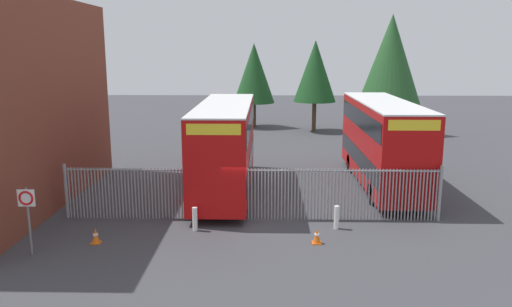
{
  "coord_description": "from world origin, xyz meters",
  "views": [
    {
      "loc": [
        0.52,
        -20.24,
        7.04
      ],
      "look_at": [
        0.0,
        4.0,
        2.0
      ],
      "focal_mm": 35.35,
      "sensor_mm": 36.0,
      "label": 1
    }
  ],
  "objects_px": {
    "double_decker_bus_near_gate": "(225,144)",
    "bollard_center_front": "(336,217)",
    "traffic_cone_by_gate": "(317,236)",
    "traffic_cone_mid_forecourt": "(96,236)",
    "double_decker_bus_behind_fence_left": "(383,140)",
    "speed_limit_sign_post": "(27,206)",
    "bollard_near_left": "(195,219)"
  },
  "relations": [
    {
      "from": "double_decker_bus_near_gate",
      "to": "bollard_center_front",
      "type": "distance_m",
      "value": 7.52
    },
    {
      "from": "traffic_cone_by_gate",
      "to": "traffic_cone_mid_forecourt",
      "type": "relative_size",
      "value": 1.0
    },
    {
      "from": "double_decker_bus_near_gate",
      "to": "double_decker_bus_behind_fence_left",
      "type": "bearing_deg",
      "value": 8.88
    },
    {
      "from": "double_decker_bus_near_gate",
      "to": "speed_limit_sign_post",
      "type": "bearing_deg",
      "value": -126.97
    },
    {
      "from": "bollard_near_left",
      "to": "bollard_center_front",
      "type": "relative_size",
      "value": 1.0
    },
    {
      "from": "double_decker_bus_near_gate",
      "to": "traffic_cone_mid_forecourt",
      "type": "height_order",
      "value": "double_decker_bus_near_gate"
    },
    {
      "from": "bollard_near_left",
      "to": "traffic_cone_mid_forecourt",
      "type": "height_order",
      "value": "bollard_near_left"
    },
    {
      "from": "bollard_center_front",
      "to": "speed_limit_sign_post",
      "type": "distance_m",
      "value": 11.42
    },
    {
      "from": "double_decker_bus_behind_fence_left",
      "to": "speed_limit_sign_post",
      "type": "xyz_separation_m",
      "value": [
        -14.23,
        -9.44,
        -0.65
      ]
    },
    {
      "from": "double_decker_bus_near_gate",
      "to": "bollard_center_front",
      "type": "xyz_separation_m",
      "value": [
        4.84,
        -5.41,
        -1.95
      ]
    },
    {
      "from": "double_decker_bus_near_gate",
      "to": "double_decker_bus_behind_fence_left",
      "type": "xyz_separation_m",
      "value": [
        8.06,
        1.26,
        0.0
      ]
    },
    {
      "from": "double_decker_bus_behind_fence_left",
      "to": "speed_limit_sign_post",
      "type": "distance_m",
      "value": 17.09
    },
    {
      "from": "bollard_near_left",
      "to": "speed_limit_sign_post",
      "type": "xyz_separation_m",
      "value": [
        -5.4,
        -2.46,
        1.3
      ]
    },
    {
      "from": "double_decker_bus_behind_fence_left",
      "to": "traffic_cone_mid_forecourt",
      "type": "height_order",
      "value": "double_decker_bus_behind_fence_left"
    },
    {
      "from": "double_decker_bus_near_gate",
      "to": "bollard_near_left",
      "type": "distance_m",
      "value": 6.1
    },
    {
      "from": "traffic_cone_by_gate",
      "to": "double_decker_bus_behind_fence_left",
      "type": "bearing_deg",
      "value": 63.27
    },
    {
      "from": "traffic_cone_by_gate",
      "to": "traffic_cone_mid_forecourt",
      "type": "height_order",
      "value": "same"
    },
    {
      "from": "double_decker_bus_behind_fence_left",
      "to": "traffic_cone_by_gate",
      "type": "height_order",
      "value": "double_decker_bus_behind_fence_left"
    },
    {
      "from": "bollard_center_front",
      "to": "traffic_cone_by_gate",
      "type": "bearing_deg",
      "value": -120.55
    },
    {
      "from": "bollard_near_left",
      "to": "traffic_cone_mid_forecourt",
      "type": "bearing_deg",
      "value": -158.01
    },
    {
      "from": "bollard_near_left",
      "to": "speed_limit_sign_post",
      "type": "distance_m",
      "value": 6.07
    },
    {
      "from": "traffic_cone_by_gate",
      "to": "speed_limit_sign_post",
      "type": "distance_m",
      "value": 10.26
    },
    {
      "from": "traffic_cone_by_gate",
      "to": "traffic_cone_mid_forecourt",
      "type": "distance_m",
      "value": 8.16
    },
    {
      "from": "bollard_center_front",
      "to": "traffic_cone_mid_forecourt",
      "type": "distance_m",
      "value": 9.25
    },
    {
      "from": "double_decker_bus_behind_fence_left",
      "to": "traffic_cone_by_gate",
      "type": "distance_m",
      "value": 9.46
    },
    {
      "from": "traffic_cone_mid_forecourt",
      "to": "speed_limit_sign_post",
      "type": "distance_m",
      "value": 2.65
    },
    {
      "from": "double_decker_bus_near_gate",
      "to": "bollard_near_left",
      "type": "bearing_deg",
      "value": -97.57
    },
    {
      "from": "double_decker_bus_near_gate",
      "to": "bollard_center_front",
      "type": "relative_size",
      "value": 11.38
    },
    {
      "from": "double_decker_bus_near_gate",
      "to": "traffic_cone_by_gate",
      "type": "distance_m",
      "value": 8.28
    },
    {
      "from": "bollard_center_front",
      "to": "traffic_cone_by_gate",
      "type": "distance_m",
      "value": 1.83
    },
    {
      "from": "double_decker_bus_behind_fence_left",
      "to": "bollard_center_front",
      "type": "distance_m",
      "value": 7.65
    },
    {
      "from": "traffic_cone_mid_forecourt",
      "to": "double_decker_bus_behind_fence_left",
      "type": "bearing_deg",
      "value": 34.29
    }
  ]
}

